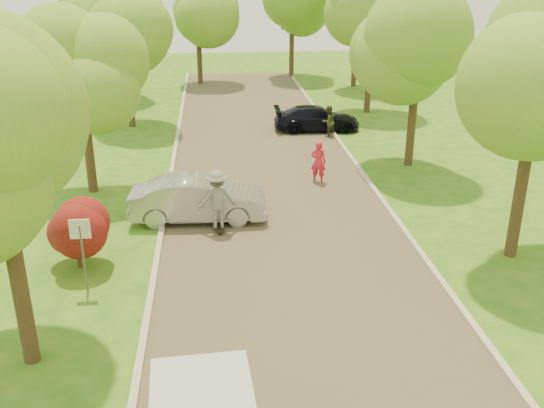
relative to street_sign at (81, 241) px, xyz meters
name	(u,v)px	position (x,y,z in m)	size (l,w,h in m)	color
ground	(321,370)	(5.80, -4.00, -1.56)	(100.00, 100.00, 0.00)	#296B19
road	(281,225)	(5.80, 4.00, -1.56)	(8.00, 60.00, 0.01)	#4C4438
curb_left	(162,228)	(1.75, 4.00, -1.50)	(0.18, 60.00, 0.12)	#B2AD9E
curb_right	(395,218)	(9.85, 4.00, -1.50)	(0.18, 60.00, 0.12)	#B2AD9E
street_sign	(81,241)	(0.00, 0.00, 0.00)	(0.55, 0.06, 2.17)	#59595E
red_shrub	(75,234)	(-0.50, 1.50, -0.47)	(1.70, 1.70, 1.95)	#382619
tree_l_mida	(5,141)	(-0.50, -3.00, 3.61)	(4.71, 4.60, 7.39)	#382619
tree_l_midb	(85,74)	(-1.01, 8.00, 3.02)	(4.30, 4.20, 6.62)	#382619
tree_l_far	(128,23)	(-0.59, 18.00, 3.90)	(4.92, 4.80, 7.79)	#382619
tree_r_midb	(422,53)	(12.40, 10.00, 3.32)	(4.51, 4.40, 7.01)	#382619
tree_r_far	(377,10)	(13.03, 20.00, 4.27)	(5.33, 5.20, 8.34)	#382619
tree_bg_a	(105,13)	(-2.98, 26.00, 3.75)	(5.12, 5.00, 7.72)	#382619
tree_bg_b	(360,6)	(14.02, 28.00, 3.97)	(5.12, 5.00, 7.95)	#382619
tree_bg_c	(200,12)	(3.01, 30.00, 3.46)	(4.92, 4.80, 7.33)	#382619
tree_bg_d	(295,5)	(10.02, 32.00, 3.75)	(5.12, 5.00, 7.72)	#382619
silver_sedan	(198,199)	(3.00, 4.72, -0.79)	(1.64, 4.71, 1.55)	#A1A1A5
dark_sedan	(317,118)	(9.10, 16.16, -0.91)	(1.84, 4.52, 1.31)	black
longboard	(218,227)	(3.65, 3.75, -1.45)	(0.42, 1.05, 0.12)	black
skateboarder	(217,199)	(3.65, 3.75, -0.44)	(1.29, 0.74, 1.99)	slate
person_striped	(318,162)	(7.80, 8.14, -0.70)	(0.63, 0.41, 1.73)	red
person_olive	(328,121)	(9.49, 14.94, -0.77)	(0.77, 0.60, 1.59)	#343620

